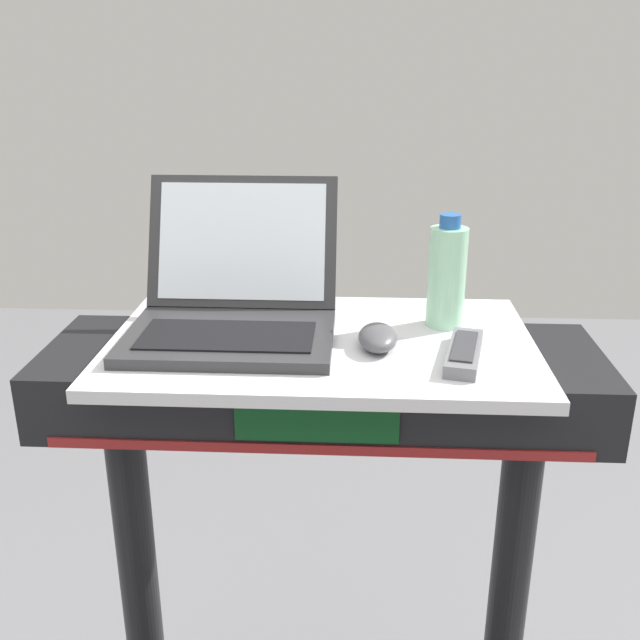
{
  "coord_description": "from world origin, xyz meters",
  "views": [
    {
      "loc": [
        0.06,
        -0.38,
        1.59
      ],
      "look_at": [
        0.0,
        0.65,
        1.21
      ],
      "focal_mm": 40.93,
      "sensor_mm": 36.0,
      "label": 1
    }
  ],
  "objects_px": {
    "computer_mouse": "(378,337)",
    "water_bottle": "(447,275)",
    "laptop": "(234,304)",
    "tv_remote": "(464,352)"
  },
  "relations": [
    {
      "from": "laptop",
      "to": "water_bottle",
      "type": "bearing_deg",
      "value": 6.6
    },
    {
      "from": "computer_mouse",
      "to": "water_bottle",
      "type": "height_order",
      "value": "water_bottle"
    },
    {
      "from": "water_bottle",
      "to": "tv_remote",
      "type": "relative_size",
      "value": 1.13
    },
    {
      "from": "computer_mouse",
      "to": "water_bottle",
      "type": "bearing_deg",
      "value": 42.25
    },
    {
      "from": "laptop",
      "to": "tv_remote",
      "type": "relative_size",
      "value": 1.96
    },
    {
      "from": "laptop",
      "to": "computer_mouse",
      "type": "distance_m",
      "value": 0.24
    },
    {
      "from": "laptop",
      "to": "tv_remote",
      "type": "distance_m",
      "value": 0.37
    },
    {
      "from": "laptop",
      "to": "water_bottle",
      "type": "distance_m",
      "value": 0.35
    },
    {
      "from": "computer_mouse",
      "to": "tv_remote",
      "type": "bearing_deg",
      "value": -17.32
    },
    {
      "from": "laptop",
      "to": "computer_mouse",
      "type": "bearing_deg",
      "value": -15.35
    }
  ]
}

